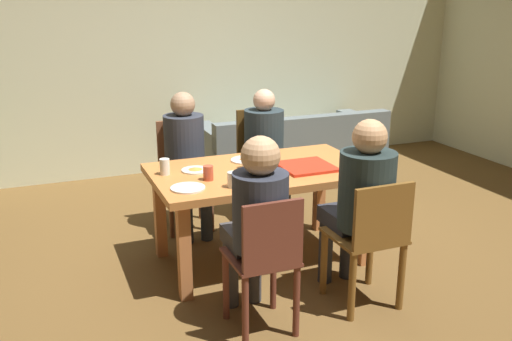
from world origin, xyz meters
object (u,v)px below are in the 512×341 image
(plate_3, at_px, (188,188))
(drinking_glass_3, at_px, (208,173))
(pizza_box_0, at_px, (306,166))
(chair_2, at_px, (183,169))
(plate_0, at_px, (246,160))
(drinking_glass_2, at_px, (233,180))
(person_2, at_px, (186,151))
(chair_1, at_px, (370,240))
(plate_2, at_px, (247,177))
(chair_0, at_px, (260,161))
(chair_3, at_px, (265,260))
(couch, at_px, (292,150))
(person_3, at_px, (257,215))
(drinking_glass_0, at_px, (165,167))
(drinking_glass_1, at_px, (246,161))
(dining_table, at_px, (261,181))
(plate_1, at_px, (195,170))
(person_0, at_px, (266,143))
(person_1, at_px, (361,195))

(plate_3, bearing_deg, drinking_glass_3, 35.04)
(pizza_box_0, height_order, drinking_glass_3, drinking_glass_3)
(chair_2, bearing_deg, plate_0, -63.55)
(pizza_box_0, height_order, drinking_glass_2, drinking_glass_2)
(person_2, height_order, plate_0, person_2)
(chair_1, relative_size, drinking_glass_2, 8.34)
(plate_3, bearing_deg, plate_2, 7.10)
(chair_0, relative_size, chair_3, 1.10)
(couch, bearing_deg, plate_3, -129.46)
(plate_2, height_order, drinking_glass_3, drinking_glass_3)
(chair_3, height_order, couch, chair_3)
(person_3, xyz_separation_m, drinking_glass_2, (0.03, 0.48, 0.07))
(drinking_glass_0, xyz_separation_m, drinking_glass_1, (0.60, -0.08, -0.00))
(plate_0, bearing_deg, couch, 54.81)
(chair_3, bearing_deg, dining_table, 68.92)
(drinking_glass_0, distance_m, drinking_glass_2, 0.58)
(plate_1, height_order, plate_2, same)
(dining_table, distance_m, person_0, 0.89)
(person_3, relative_size, plate_3, 5.26)
(dining_table, xyz_separation_m, plate_1, (-0.47, 0.13, 0.10))
(dining_table, height_order, plate_3, plate_3)
(plate_0, distance_m, plate_2, 0.45)
(chair_1, distance_m, person_1, 0.29)
(drinking_glass_2, distance_m, couch, 2.85)
(plate_0, xyz_separation_m, drinking_glass_0, (-0.67, -0.11, 0.05))
(person_0, height_order, chair_2, person_0)
(chair_2, distance_m, drinking_glass_0, 0.90)
(chair_2, relative_size, plate_1, 4.63)
(plate_1, distance_m, drinking_glass_3, 0.25)
(plate_0, height_order, drinking_glass_2, drinking_glass_2)
(chair_0, relative_size, chair_1, 1.11)
(plate_1, xyz_separation_m, plate_3, (-0.16, -0.37, -0.00))
(plate_1, relative_size, plate_3, 0.88)
(drinking_glass_0, bearing_deg, plate_0, 9.39)
(chair_1, distance_m, drinking_glass_0, 1.52)
(chair_0, xyz_separation_m, drinking_glass_1, (-0.48, -0.88, 0.29))
(plate_0, bearing_deg, chair_1, -70.43)
(person_3, bearing_deg, drinking_glass_0, 109.62)
(plate_1, distance_m, drinking_glass_1, 0.38)
(drinking_glass_2, bearing_deg, person_2, 91.37)
(person_3, relative_size, plate_0, 5.02)
(chair_2, relative_size, person_2, 0.78)
(drinking_glass_1, bearing_deg, person_0, 57.44)
(pizza_box_0, relative_size, drinking_glass_1, 3.49)
(chair_0, relative_size, plate_2, 4.43)
(plate_3, height_order, drinking_glass_2, drinking_glass_2)
(person_0, relative_size, drinking_glass_1, 10.91)
(person_1, height_order, plate_1, person_1)
(person_2, distance_m, drinking_glass_0, 0.74)
(chair_2, bearing_deg, plate_2, -80.84)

